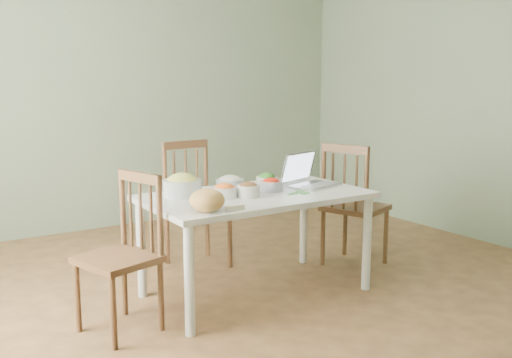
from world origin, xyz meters
TOP-DOWN VIEW (x-y plane):
  - floor at (0.00, 0.00)m, footprint 5.00×5.00m
  - wall_back at (0.00, 2.50)m, footprint 5.00×0.00m
  - wall_right at (2.50, 0.00)m, footprint 0.00×5.00m
  - dining_table at (0.06, 0.18)m, footprint 1.50×0.84m
  - chair_far at (0.01, 0.94)m, footprint 0.45×0.43m
  - chair_left at (-0.94, 0.10)m, footprint 0.49×0.50m
  - chair_right at (1.06, 0.28)m, footprint 0.53×0.54m
  - bread_boule at (-0.47, -0.11)m, footprint 0.24×0.24m
  - butter_stick at (-0.31, -0.17)m, footprint 0.12×0.03m
  - bowl_squash at (-0.39, 0.38)m, footprint 0.33×0.33m
  - bowl_carrot at (-0.18, 0.18)m, footprint 0.19×0.19m
  - bowl_onion at (-0.03, 0.37)m, footprint 0.20×0.20m
  - bowl_mushroom at (-0.04, 0.12)m, footprint 0.20×0.20m
  - bowl_redpep at (0.20, 0.20)m, footprint 0.19×0.19m
  - bowl_broccoli at (0.27, 0.36)m, footprint 0.19×0.19m
  - flatbread at (0.41, 0.50)m, footprint 0.25×0.25m
  - basil_bunch at (0.30, 0.04)m, footprint 0.19×0.19m
  - laptop at (0.56, 0.17)m, footprint 0.42×0.39m

SIDE VIEW (x-z plane):
  - floor at x=0.00m, z-range 0.00..0.00m
  - dining_table at x=0.06m, z-range 0.00..0.70m
  - chair_left at x=-0.94m, z-range 0.00..0.93m
  - chair_right at x=1.06m, z-range 0.00..0.98m
  - chair_far at x=0.01m, z-range 0.00..0.98m
  - flatbread at x=0.41m, z-range 0.70..0.72m
  - basil_bunch at x=0.30m, z-range 0.70..0.72m
  - butter_stick at x=-0.31m, z-range 0.70..0.73m
  - bowl_redpep at x=0.20m, z-range 0.70..0.79m
  - bowl_carrot at x=-0.18m, z-range 0.70..0.79m
  - bowl_broccoli at x=0.27m, z-range 0.70..0.80m
  - bowl_mushroom at x=-0.04m, z-range 0.70..0.80m
  - bowl_onion at x=-0.03m, z-range 0.70..0.81m
  - bread_boule at x=-0.47m, z-range 0.70..0.84m
  - bowl_squash at x=-0.39m, z-range 0.70..0.85m
  - laptop at x=0.56m, z-range 0.70..0.94m
  - wall_back at x=0.00m, z-range 0.00..2.70m
  - wall_right at x=2.50m, z-range 0.00..2.70m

